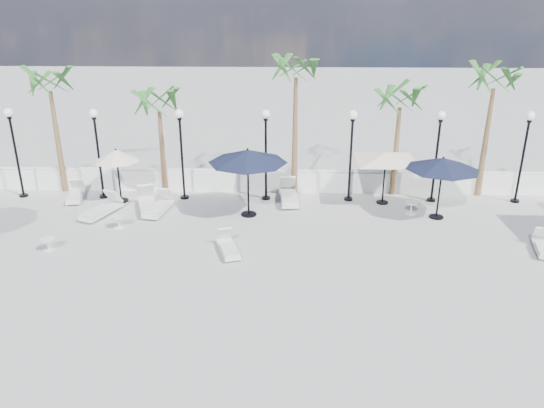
{
  "coord_description": "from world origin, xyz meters",
  "views": [
    {
      "loc": [
        0.9,
        -14.58,
        8.18
      ],
      "look_at": [
        0.39,
        2.17,
        1.5
      ],
      "focal_mm": 35.0,
      "sensor_mm": 36.0,
      "label": 1
    }
  ],
  "objects_px": {
    "lounger_6": "(543,246)",
    "lounger_5": "(228,247)",
    "parasol_cream_small": "(116,156)",
    "lounger_0": "(101,209)",
    "parasol_navy_mid": "(248,157)",
    "parasol_navy_right": "(443,164)",
    "parasol_cream_sq_a": "(386,153)",
    "lounger_2": "(147,204)",
    "lounger_4": "(289,196)",
    "lounger_3": "(159,207)",
    "lounger_1": "(75,195)"
  },
  "relations": [
    {
      "from": "lounger_6",
      "to": "lounger_5",
      "type": "bearing_deg",
      "value": -164.26
    },
    {
      "from": "lounger_5",
      "to": "parasol_cream_small",
      "type": "relative_size",
      "value": 0.75
    },
    {
      "from": "lounger_0",
      "to": "parasol_navy_mid",
      "type": "relative_size",
      "value": 0.68
    },
    {
      "from": "parasol_navy_right",
      "to": "parasol_cream_sq_a",
      "type": "xyz_separation_m",
      "value": [
        -1.87,
        1.49,
        -0.0
      ]
    },
    {
      "from": "lounger_2",
      "to": "lounger_0",
      "type": "bearing_deg",
      "value": -179.84
    },
    {
      "from": "lounger_4",
      "to": "parasol_cream_sq_a",
      "type": "relative_size",
      "value": 0.46
    },
    {
      "from": "lounger_5",
      "to": "lounger_6",
      "type": "height_order",
      "value": "lounger_5"
    },
    {
      "from": "lounger_0",
      "to": "parasol_navy_mid",
      "type": "xyz_separation_m",
      "value": [
        5.81,
        0.21,
        2.16
      ]
    },
    {
      "from": "lounger_6",
      "to": "parasol_cream_small",
      "type": "distance_m",
      "value": 16.38
    },
    {
      "from": "lounger_0",
      "to": "lounger_2",
      "type": "height_order",
      "value": "lounger_2"
    },
    {
      "from": "lounger_2",
      "to": "lounger_6",
      "type": "relative_size",
      "value": 1.31
    },
    {
      "from": "lounger_0",
      "to": "lounger_6",
      "type": "height_order",
      "value": "lounger_0"
    },
    {
      "from": "lounger_3",
      "to": "lounger_4",
      "type": "xyz_separation_m",
      "value": [
        5.18,
        1.33,
        0.03
      ]
    },
    {
      "from": "lounger_5",
      "to": "parasol_navy_right",
      "type": "distance_m",
      "value": 8.71
    },
    {
      "from": "lounger_6",
      "to": "parasol_navy_right",
      "type": "distance_m",
      "value": 4.5
    },
    {
      "from": "lounger_1",
      "to": "parasol_navy_mid",
      "type": "bearing_deg",
      "value": -23.55
    },
    {
      "from": "lounger_5",
      "to": "parasol_cream_sq_a",
      "type": "height_order",
      "value": "parasol_cream_sq_a"
    },
    {
      "from": "lounger_3",
      "to": "lounger_6",
      "type": "distance_m",
      "value": 14.15
    },
    {
      "from": "lounger_2",
      "to": "lounger_3",
      "type": "bearing_deg",
      "value": -42.64
    },
    {
      "from": "parasol_navy_mid",
      "to": "parasol_cream_small",
      "type": "xyz_separation_m",
      "value": [
        -5.49,
        1.34,
        -0.44
      ]
    },
    {
      "from": "parasol_cream_small",
      "to": "lounger_0",
      "type": "bearing_deg",
      "value": -101.38
    },
    {
      "from": "parasol_cream_small",
      "to": "lounger_1",
      "type": "bearing_deg",
      "value": 175.96
    },
    {
      "from": "lounger_5",
      "to": "lounger_3",
      "type": "bearing_deg",
      "value": 114.43
    },
    {
      "from": "parasol_navy_right",
      "to": "parasol_navy_mid",
      "type": "bearing_deg",
      "value": 179.75
    },
    {
      "from": "parasol_navy_mid",
      "to": "parasol_cream_small",
      "type": "distance_m",
      "value": 5.67
    },
    {
      "from": "lounger_4",
      "to": "parasol_navy_right",
      "type": "xyz_separation_m",
      "value": [
        5.79,
        -1.52,
        1.92
      ]
    },
    {
      "from": "lounger_2",
      "to": "lounger_4",
      "type": "bearing_deg",
      "value": -8.37
    },
    {
      "from": "lounger_1",
      "to": "parasol_cream_sq_a",
      "type": "relative_size",
      "value": 0.38
    },
    {
      "from": "lounger_4",
      "to": "lounger_1",
      "type": "bearing_deg",
      "value": 175.79
    },
    {
      "from": "lounger_1",
      "to": "lounger_6",
      "type": "xyz_separation_m",
      "value": [
        17.72,
        -4.37,
        -0.02
      ]
    },
    {
      "from": "lounger_2",
      "to": "lounger_6",
      "type": "xyz_separation_m",
      "value": [
        14.35,
        -3.28,
        -0.06
      ]
    },
    {
      "from": "lounger_2",
      "to": "parasol_cream_sq_a",
      "type": "height_order",
      "value": "parasol_cream_sq_a"
    },
    {
      "from": "lounger_2",
      "to": "parasol_cream_small",
      "type": "height_order",
      "value": "parasol_cream_small"
    },
    {
      "from": "parasol_navy_right",
      "to": "parasol_cream_sq_a",
      "type": "distance_m",
      "value": 2.39
    },
    {
      "from": "lounger_1",
      "to": "parasol_cream_sq_a",
      "type": "bearing_deg",
      "value": -12.45
    },
    {
      "from": "lounger_5",
      "to": "parasol_cream_small",
      "type": "height_order",
      "value": "parasol_cream_small"
    },
    {
      "from": "parasol_navy_mid",
      "to": "parasol_navy_right",
      "type": "bearing_deg",
      "value": -0.25
    },
    {
      "from": "lounger_0",
      "to": "lounger_4",
      "type": "xyz_separation_m",
      "value": [
        7.39,
        1.7,
        0.02
      ]
    },
    {
      "from": "lounger_3",
      "to": "lounger_2",
      "type": "bearing_deg",
      "value": 165.59
    },
    {
      "from": "parasol_navy_mid",
      "to": "parasol_navy_right",
      "type": "xyz_separation_m",
      "value": [
        7.37,
        -0.03,
        -0.22
      ]
    },
    {
      "from": "lounger_1",
      "to": "parasol_cream_sq_a",
      "type": "xyz_separation_m",
      "value": [
        12.99,
        -0.02,
        1.97
      ]
    },
    {
      "from": "lounger_1",
      "to": "lounger_6",
      "type": "height_order",
      "value": "lounger_1"
    },
    {
      "from": "lounger_1",
      "to": "lounger_4",
      "type": "xyz_separation_m",
      "value": [
        9.07,
        0.0,
        0.05
      ]
    },
    {
      "from": "lounger_3",
      "to": "lounger_4",
      "type": "height_order",
      "value": "lounger_4"
    },
    {
      "from": "lounger_3",
      "to": "lounger_5",
      "type": "height_order",
      "value": "lounger_3"
    },
    {
      "from": "lounger_1",
      "to": "lounger_2",
      "type": "xyz_separation_m",
      "value": [
        3.37,
        -1.1,
        0.05
      ]
    },
    {
      "from": "parasol_navy_mid",
      "to": "parasol_cream_sq_a",
      "type": "height_order",
      "value": "parasol_navy_mid"
    },
    {
      "from": "parasol_navy_mid",
      "to": "lounger_0",
      "type": "bearing_deg",
      "value": -177.9
    },
    {
      "from": "lounger_1",
      "to": "parasol_navy_mid",
      "type": "distance_m",
      "value": 7.94
    },
    {
      "from": "parasol_navy_mid",
      "to": "parasol_navy_right",
      "type": "distance_m",
      "value": 7.38
    }
  ]
}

